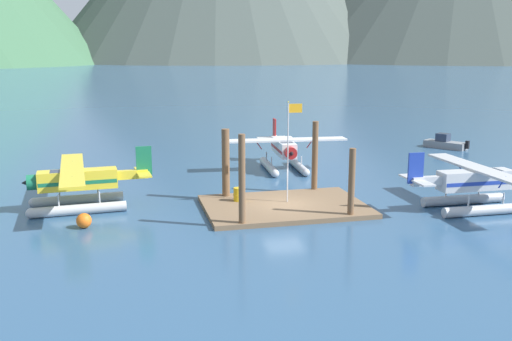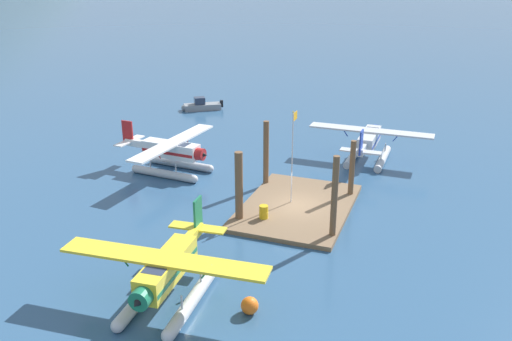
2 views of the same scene
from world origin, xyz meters
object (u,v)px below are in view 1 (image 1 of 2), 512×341
at_px(fuel_drum, 238,194).
at_px(boat_grey_open_east, 444,143).
at_px(flagpole, 290,140).
at_px(mooring_buoy, 84,221).
at_px(seaplane_silver_stbd_aft, 475,185).
at_px(seaplane_white_bow_right, 284,152).
at_px(seaplane_yellow_port_fwd, 78,185).

height_order(fuel_drum, boat_grey_open_east, boat_grey_open_east).
xyz_separation_m(flagpole, mooring_buoy, (-12.66, -1.72, -3.88)).
relative_size(fuel_drum, seaplane_silver_stbd_aft, 0.08).
bearing_deg(flagpole, fuel_drum, 163.71).
xyz_separation_m(seaplane_white_bow_right, seaplane_silver_stbd_aft, (8.38, -14.39, 0.00)).
bearing_deg(fuel_drum, seaplane_white_bow_right, 59.15).
bearing_deg(seaplane_yellow_port_fwd, seaplane_white_bow_right, 28.06).
relative_size(flagpole, fuel_drum, 7.38).
relative_size(seaplane_white_bow_right, seaplane_yellow_port_fwd, 1.00).
xyz_separation_m(flagpole, boat_grey_open_east, (21.92, 17.59, -3.82)).
relative_size(fuel_drum, mooring_buoy, 1.02).
relative_size(flagpole, mooring_buoy, 7.53).
bearing_deg(seaplane_white_bow_right, boat_grey_open_east, 19.28).
xyz_separation_m(mooring_buoy, boat_grey_open_east, (34.58, 19.32, 0.06)).
distance_m(seaplane_yellow_port_fwd, seaplane_silver_stbd_aft, 25.06).
xyz_separation_m(flagpole, seaplane_white_bow_right, (2.77, 10.89, -2.73)).
height_order(seaplane_yellow_port_fwd, boat_grey_open_east, seaplane_yellow_port_fwd).
xyz_separation_m(fuel_drum, boat_grey_open_east, (25.11, 16.66, -0.25)).
relative_size(mooring_buoy, boat_grey_open_east, 0.20).
relative_size(mooring_buoy, seaplane_yellow_port_fwd, 0.08).
xyz_separation_m(flagpole, seaplane_yellow_port_fwd, (-13.20, 2.38, -2.73)).
xyz_separation_m(seaplane_white_bow_right, seaplane_yellow_port_fwd, (-15.97, -8.52, 0.00)).
height_order(flagpole, seaplane_silver_stbd_aft, flagpole).
relative_size(mooring_buoy, seaplane_white_bow_right, 0.08).
relative_size(seaplane_white_bow_right, boat_grey_open_east, 2.43).
bearing_deg(flagpole, seaplane_silver_stbd_aft, -17.42).
height_order(fuel_drum, seaplane_yellow_port_fwd, seaplane_yellow_port_fwd).
bearing_deg(seaplane_silver_stbd_aft, mooring_buoy, 175.73).
distance_m(flagpole, seaplane_silver_stbd_aft, 12.01).
bearing_deg(mooring_buoy, flagpole, 7.75).
height_order(seaplane_white_bow_right, boat_grey_open_east, seaplane_white_bow_right).
bearing_deg(fuel_drum, seaplane_yellow_port_fwd, 171.78).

